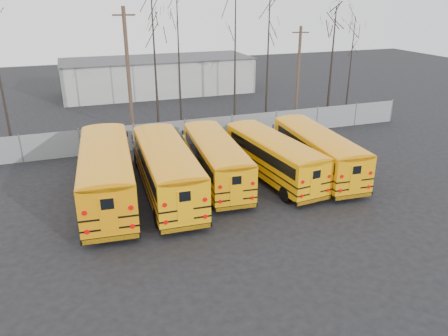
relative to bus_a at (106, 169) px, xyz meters
name	(u,v)px	position (x,y,z in m)	size (l,w,h in m)	color
ground	(241,209)	(6.84, -3.59, -1.98)	(120.00, 120.00, 0.00)	black
fence	(185,132)	(6.84, 8.41, -0.98)	(40.00, 0.04, 2.00)	gray
distant_building	(158,76)	(8.84, 28.41, 0.02)	(22.00, 8.00, 4.00)	#B0B1AC
bus_a	(106,169)	(0.00, 0.00, 0.00)	(3.75, 12.25, 3.38)	black
bus_b	(166,166)	(3.37, -0.43, -0.09)	(3.12, 11.62, 3.22)	black
bus_c	(215,156)	(6.72, 0.50, -0.25)	(3.25, 10.72, 2.96)	black
bus_d	(272,154)	(10.32, -0.23, -0.27)	(3.46, 10.62, 2.92)	black
bus_e	(316,148)	(13.46, -0.39, -0.22)	(3.06, 10.84, 3.00)	black
utility_pole_left	(128,70)	(3.43, 13.47, 3.33)	(1.84, 0.37, 10.33)	#493629
utility_pole_right	(298,72)	(19.05, 12.68, 2.39)	(1.47, 0.60, 8.51)	#4A372A
tree_0	(0,79)	(-6.09, 11.60, 3.49)	(0.26, 0.26, 10.94)	black
tree_1	(155,56)	(5.47, 12.14, 4.52)	(0.26, 0.26, 13.00)	black
tree_2	(179,54)	(8.01, 14.28, 4.30)	(0.26, 0.26, 12.57)	black
tree_3	(235,55)	(12.00, 10.90, 4.45)	(0.26, 0.26, 12.86)	black
tree_4	(268,54)	(16.02, 13.02, 4.13)	(0.26, 0.26, 12.22)	black
tree_5	(331,65)	(21.61, 11.15, 3.13)	(0.26, 0.26, 10.22)	black
tree_6	(350,65)	(25.20, 13.27, 2.62)	(0.26, 0.26, 9.20)	black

